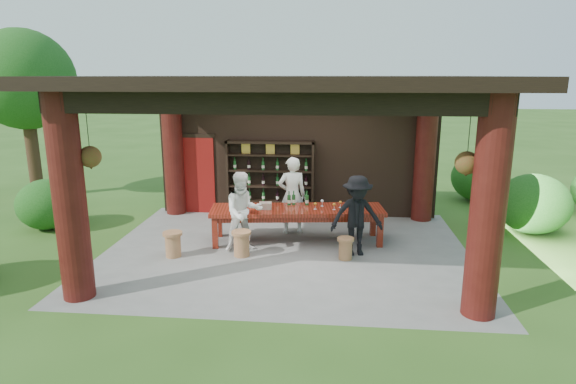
# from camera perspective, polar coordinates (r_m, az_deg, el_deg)

# --- Properties ---
(ground) EXTENTS (90.00, 90.00, 0.00)m
(ground) POSITION_cam_1_polar(r_m,az_deg,el_deg) (9.96, -0.22, -6.98)
(ground) COLOR #2D5119
(ground) RESTS_ON ground
(pavilion) EXTENTS (7.50, 6.00, 3.60)m
(pavilion) POSITION_cam_1_polar(r_m,az_deg,el_deg) (9.85, -0.06, 5.59)
(pavilion) COLOR slate
(pavilion) RESTS_ON ground
(wine_shelf) EXTENTS (2.20, 0.33, 1.94)m
(wine_shelf) POSITION_cam_1_polar(r_m,az_deg,el_deg) (12.10, -2.11, 1.55)
(wine_shelf) COLOR black
(wine_shelf) RESTS_ON ground
(tasting_table) EXTENTS (3.76, 1.37, 0.75)m
(tasting_table) POSITION_cam_1_polar(r_m,az_deg,el_deg) (10.31, 1.10, -2.53)
(tasting_table) COLOR #581A0C
(tasting_table) RESTS_ON ground
(stool_near_left) EXTENTS (0.39, 0.39, 0.51)m
(stool_near_left) POSITION_cam_1_polar(r_m,az_deg,el_deg) (9.65, -5.53, -6.02)
(stool_near_left) COLOR #975F3C
(stool_near_left) RESTS_ON ground
(stool_near_right) EXTENTS (0.33, 0.33, 0.43)m
(stool_near_right) POSITION_cam_1_polar(r_m,az_deg,el_deg) (9.53, 6.83, -6.60)
(stool_near_right) COLOR #975F3C
(stool_near_right) RESTS_ON ground
(stool_far_left) EXTENTS (0.39, 0.39, 0.51)m
(stool_far_left) POSITION_cam_1_polar(r_m,az_deg,el_deg) (9.85, -13.48, -5.96)
(stool_far_left) COLOR #975F3C
(stool_far_left) RESTS_ON ground
(host) EXTENTS (0.73, 0.58, 1.76)m
(host) POSITION_cam_1_polar(r_m,az_deg,el_deg) (10.85, 0.48, -0.39)
(host) COLOR silver
(host) RESTS_ON ground
(guest_woman) EXTENTS (0.97, 0.88, 1.64)m
(guest_woman) POSITION_cam_1_polar(r_m,az_deg,el_deg) (9.82, -5.31, -2.33)
(guest_woman) COLOR white
(guest_woman) RESTS_ON ground
(guest_man) EXTENTS (1.13, 0.77, 1.62)m
(guest_man) POSITION_cam_1_polar(r_m,az_deg,el_deg) (9.62, 8.15, -2.81)
(guest_man) COLOR black
(guest_man) RESTS_ON ground
(table_bottles) EXTENTS (0.47, 0.12, 0.31)m
(table_bottles) POSITION_cam_1_polar(r_m,az_deg,el_deg) (10.50, 1.01, -0.71)
(table_bottles) COLOR #194C1E
(table_bottles) RESTS_ON tasting_table
(table_glasses) EXTENTS (0.82, 0.33, 0.15)m
(table_glasses) POSITION_cam_1_polar(r_m,az_deg,el_deg) (10.30, 5.29, -1.52)
(table_glasses) COLOR silver
(table_glasses) RESTS_ON tasting_table
(napkin_basket) EXTENTS (0.28, 0.21, 0.14)m
(napkin_basket) POSITION_cam_1_polar(r_m,az_deg,el_deg) (10.22, -2.69, -1.63)
(napkin_basket) COLOR #BF6672
(napkin_basket) RESTS_ON tasting_table
(shrubs) EXTENTS (15.11, 8.54, 1.36)m
(shrubs) POSITION_cam_1_polar(r_m,az_deg,el_deg) (10.99, 15.34, -2.39)
(shrubs) COLOR #194C14
(shrubs) RESTS_ON ground
(trees) EXTENTS (20.79, 8.98, 4.80)m
(trees) POSITION_cam_1_polar(r_m,az_deg,el_deg) (11.08, 21.50, 11.99)
(trees) COLOR #3F2819
(trees) RESTS_ON ground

